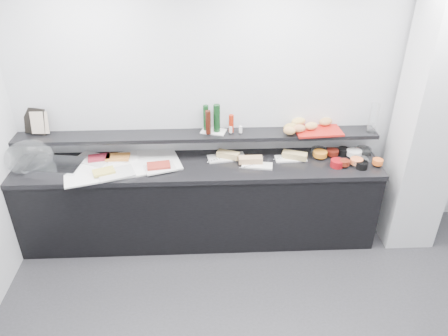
{
  "coord_description": "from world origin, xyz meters",
  "views": [
    {
      "loc": [
        -0.6,
        -2.03,
        3.07
      ],
      "look_at": [
        -0.45,
        1.45,
        1.0
      ],
      "focal_mm": 35.0,
      "sensor_mm": 36.0,
      "label": 1
    }
  ],
  "objects_px": {
    "sandwich_plate_mid": "(257,165)",
    "condiment_tray": "(214,131)",
    "carafe": "(373,118)",
    "cloche_base": "(56,165)",
    "bread_tray": "(317,130)",
    "framed_print": "(35,121)"
  },
  "relations": [
    {
      "from": "sandwich_plate_mid",
      "to": "condiment_tray",
      "type": "height_order",
      "value": "condiment_tray"
    },
    {
      "from": "carafe",
      "to": "sandwich_plate_mid",
      "type": "bearing_deg",
      "value": -170.3
    },
    {
      "from": "cloche_base",
      "to": "bread_tray",
      "type": "relative_size",
      "value": 1.08
    },
    {
      "from": "condiment_tray",
      "to": "cloche_base",
      "type": "bearing_deg",
      "value": -155.68
    },
    {
      "from": "cloche_base",
      "to": "bread_tray",
      "type": "distance_m",
      "value": 2.61
    },
    {
      "from": "cloche_base",
      "to": "condiment_tray",
      "type": "relative_size",
      "value": 2.07
    },
    {
      "from": "condiment_tray",
      "to": "bread_tray",
      "type": "relative_size",
      "value": 0.52
    },
    {
      "from": "framed_print",
      "to": "condiment_tray",
      "type": "xyz_separation_m",
      "value": [
        1.75,
        -0.05,
        -0.12
      ]
    },
    {
      "from": "sandwich_plate_mid",
      "to": "cloche_base",
      "type": "bearing_deg",
      "value": -171.87
    },
    {
      "from": "bread_tray",
      "to": "carafe",
      "type": "height_order",
      "value": "carafe"
    },
    {
      "from": "sandwich_plate_mid",
      "to": "bread_tray",
      "type": "distance_m",
      "value": 0.72
    },
    {
      "from": "sandwich_plate_mid",
      "to": "carafe",
      "type": "bearing_deg",
      "value": 19.8
    },
    {
      "from": "sandwich_plate_mid",
      "to": "carafe",
      "type": "relative_size",
      "value": 0.99
    },
    {
      "from": "framed_print",
      "to": "bread_tray",
      "type": "bearing_deg",
      "value": 17.78
    },
    {
      "from": "sandwich_plate_mid",
      "to": "condiment_tray",
      "type": "relative_size",
      "value": 1.24
    },
    {
      "from": "cloche_base",
      "to": "bread_tray",
      "type": "xyz_separation_m",
      "value": [
        2.59,
        0.18,
        0.24
      ]
    },
    {
      "from": "sandwich_plate_mid",
      "to": "bread_tray",
      "type": "bearing_deg",
      "value": 32.01
    },
    {
      "from": "condiment_tray",
      "to": "bread_tray",
      "type": "xyz_separation_m",
      "value": [
        1.04,
        -0.02,
        0.0
      ]
    },
    {
      "from": "sandwich_plate_mid",
      "to": "bread_tray",
      "type": "xyz_separation_m",
      "value": [
        0.63,
        0.25,
        0.25
      ]
    },
    {
      "from": "cloche_base",
      "to": "carafe",
      "type": "bearing_deg",
      "value": 10.81
    },
    {
      "from": "framed_print",
      "to": "carafe",
      "type": "bearing_deg",
      "value": 17.07
    },
    {
      "from": "sandwich_plate_mid",
      "to": "condiment_tray",
      "type": "xyz_separation_m",
      "value": [
        -0.42,
        0.27,
        0.25
      ]
    }
  ]
}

